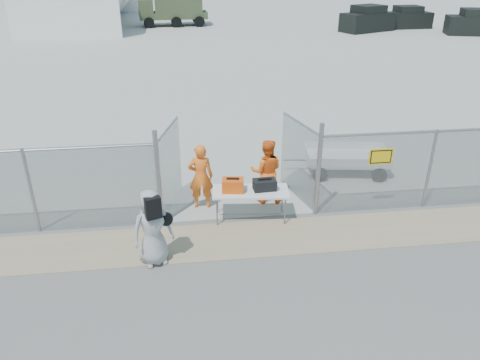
{
  "coord_description": "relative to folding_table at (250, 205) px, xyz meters",
  "views": [
    {
      "loc": [
        -1.31,
        -8.38,
        6.23
      ],
      "look_at": [
        0.0,
        2.0,
        1.1
      ],
      "focal_mm": 35.0,
      "sensor_mm": 36.0,
      "label": 1
    }
  ],
  "objects": [
    {
      "name": "ground",
      "position": [
        -0.26,
        -1.95,
        -0.41
      ],
      "size": [
        160.0,
        160.0,
        0.0
      ],
      "primitive_type": "plane",
      "color": "#4E4E4E"
    },
    {
      "name": "tarmac_inside",
      "position": [
        -0.26,
        40.05,
        -0.4
      ],
      "size": [
        160.0,
        80.0,
        0.01
      ],
      "primitive_type": "cube",
      "color": "#9EA095",
      "rests_on": "ground"
    },
    {
      "name": "dirt_strip",
      "position": [
        -0.26,
        -0.95,
        -0.4
      ],
      "size": [
        44.0,
        1.6,
        0.01
      ],
      "primitive_type": "cube",
      "color": "#968362",
      "rests_on": "ground"
    },
    {
      "name": "chain_link_fence",
      "position": [
        -0.26,
        0.05,
        0.69
      ],
      "size": [
        40.0,
        0.2,
        2.2
      ],
      "primitive_type": null,
      "color": "gray",
      "rests_on": "ground"
    },
    {
      "name": "folding_table",
      "position": [
        0.0,
        0.0,
        0.0
      ],
      "size": [
        1.98,
        0.99,
        0.81
      ],
      "primitive_type": null,
      "rotation": [
        0.0,
        0.0,
        -0.1
      ],
      "color": "silver",
      "rests_on": "ground"
    },
    {
      "name": "orange_bag",
      "position": [
        -0.44,
        0.02,
        0.57
      ],
      "size": [
        0.58,
        0.43,
        0.33
      ],
      "primitive_type": "cube",
      "rotation": [
        0.0,
        0.0,
        -0.15
      ],
      "color": "#EE500E",
      "rests_on": "folding_table"
    },
    {
      "name": "black_duffel",
      "position": [
        0.36,
        0.01,
        0.54
      ],
      "size": [
        0.59,
        0.37,
        0.27
      ],
      "primitive_type": "cube",
      "rotation": [
        0.0,
        0.0,
        0.06
      ],
      "color": "black",
      "rests_on": "folding_table"
    },
    {
      "name": "security_worker_left",
      "position": [
        -1.21,
        0.78,
        0.5
      ],
      "size": [
        0.68,
        0.47,
        1.8
      ],
      "primitive_type": "imported",
      "rotation": [
        0.0,
        0.0,
        3.09
      ],
      "color": "orange",
      "rests_on": "ground"
    },
    {
      "name": "security_worker_right",
      "position": [
        0.56,
        0.89,
        0.49
      ],
      "size": [
        0.98,
        0.82,
        1.8
      ],
      "primitive_type": "imported",
      "rotation": [
        0.0,
        0.0,
        2.98
      ],
      "color": "orange",
      "rests_on": "ground"
    },
    {
      "name": "visitor",
      "position": [
        -2.37,
        -1.59,
        0.48
      ],
      "size": [
        1.01,
        0.81,
        1.78
      ],
      "primitive_type": "imported",
      "rotation": [
        0.0,
        0.0,
        0.32
      ],
      "color": "#959595",
      "rests_on": "ground"
    },
    {
      "name": "utility_trailer",
      "position": [
        3.36,
        2.46,
        -0.02
      ],
      "size": [
        3.43,
        2.11,
        0.78
      ],
      "primitive_type": null,
      "rotation": [
        0.0,
        0.0,
        -0.15
      ],
      "color": "silver",
      "rests_on": "ground"
    },
    {
      "name": "military_truck",
      "position": [
        -1.98,
        35.42,
        1.06
      ],
      "size": [
        6.23,
        2.54,
        2.92
      ],
      "primitive_type": null,
      "rotation": [
        0.0,
        0.0,
        0.05
      ],
      "color": "#3E4A2C",
      "rests_on": "ground"
    },
    {
      "name": "parked_vehicle_near",
      "position": [
        14.52,
        29.93,
        0.64
      ],
      "size": [
        5.09,
        3.77,
        2.1
      ],
      "primitive_type": null,
      "rotation": [
        0.0,
        0.0,
        0.41
      ],
      "color": "black",
      "rests_on": "ground"
    },
    {
      "name": "parked_vehicle_mid",
      "position": [
        18.74,
        31.33,
        0.52
      ],
      "size": [
        4.19,
        2.04,
        1.86
      ],
      "primitive_type": null,
      "rotation": [
        0.0,
        0.0,
        0.04
      ],
      "color": "black",
      "rests_on": "ground"
    },
    {
      "name": "parked_vehicle_far",
      "position": [
        22.61,
        27.02,
        0.6
      ],
      "size": [
        4.83,
        3.17,
        2.01
      ],
      "primitive_type": null,
      "rotation": [
        0.0,
        0.0,
        -0.28
      ],
      "color": "black",
      "rests_on": "ground"
    }
  ]
}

